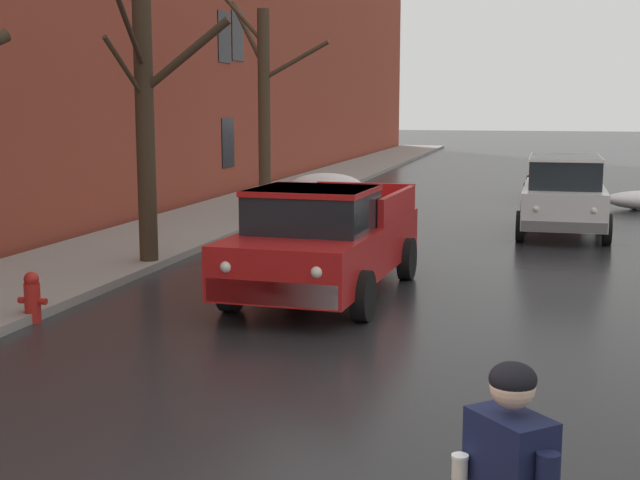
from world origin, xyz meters
The scene contains 9 objects.
left_sidewalk_slab centered at (-6.38, 18.00, 0.07)m, with size 3.03×80.00×0.14m, color gray.
brick_townhouse_facade centered at (-8.39, 18.00, 5.08)m, with size 0.63×80.00×10.16m.
snow_bank_near_corner_left centered at (-4.73, 23.04, 0.42)m, with size 2.35×1.36×0.85m.
bare_tree_second_along_sidewalk centered at (-5.08, 10.96, 2.80)m, with size 1.84×1.86×5.33m.
bare_tree_mid_block centered at (-5.17, 17.99, 2.98)m, with size 3.06×2.06×6.08m.
pickup_truck_red_approaching_near_lane centered at (-1.42, 9.48, 0.88)m, with size 2.38×5.23×1.76m.
suv_white_parked_kerbside_close centered at (2.35, 17.19, 0.99)m, with size 2.04×4.35×1.82m.
sedan_maroon_parked_kerbside_mid centered at (2.27, 25.09, 0.75)m, with size 1.91×4.12×1.42m.
fire_hydrant centered at (-4.91, 6.84, 0.36)m, with size 0.42×0.22×0.71m.
Camera 1 is at (1.82, -3.47, 2.98)m, focal length 48.58 mm.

